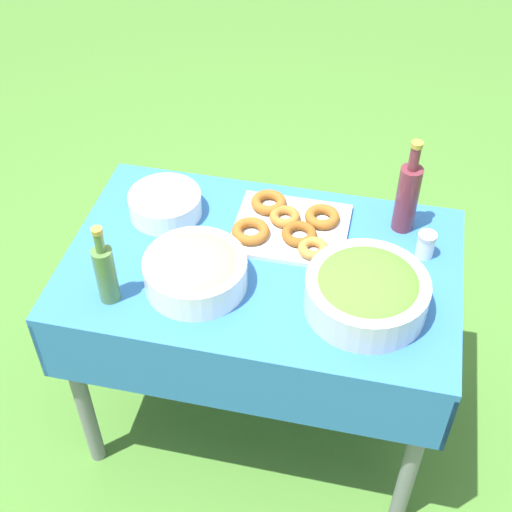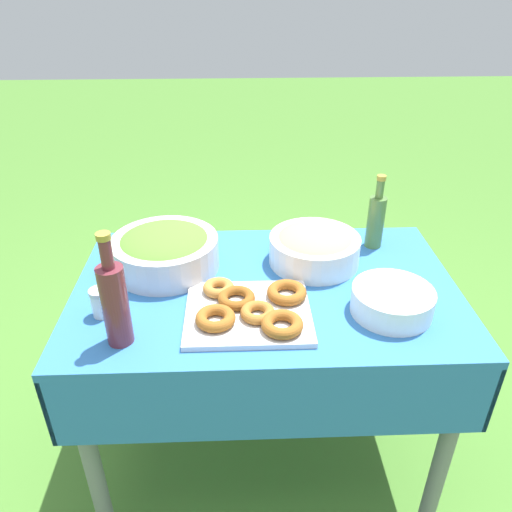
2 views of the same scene
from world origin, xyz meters
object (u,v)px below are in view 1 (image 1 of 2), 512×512
pasta_bowl (195,270)px  olive_oil_bottle (105,272)px  salad_bowl (367,291)px  plate_stack (165,204)px  wine_bottle (407,196)px  donut_platter (289,226)px

pasta_bowl → olive_oil_bottle: bearing=24.9°
salad_bowl → pasta_bowl: 0.46m
plate_stack → wine_bottle: (-0.71, -0.09, 0.08)m
olive_oil_bottle → salad_bowl: bearing=-170.5°
donut_platter → wine_bottle: 0.36m
salad_bowl → donut_platter: (0.25, -0.26, -0.04)m
pasta_bowl → plate_stack: (0.17, -0.27, -0.02)m
salad_bowl → pasta_bowl: size_ratio=1.15×
wine_bottle → pasta_bowl: bearing=34.0°
pasta_bowl → plate_stack: size_ratio=1.29×
pasta_bowl → donut_platter: size_ratio=0.83×
olive_oil_bottle → wine_bottle: size_ratio=0.82×
pasta_bowl → olive_oil_bottle: size_ratio=1.13×
donut_platter → olive_oil_bottle: (0.42, 0.37, 0.08)m
plate_stack → wine_bottle: wine_bottle is taller
salad_bowl → plate_stack: (0.64, -0.26, -0.03)m
salad_bowl → pasta_bowl: salad_bowl is taller
salad_bowl → wine_bottle: 0.36m
donut_platter → olive_oil_bottle: olive_oil_bottle is taller
salad_bowl → plate_stack: bearing=-22.0°
donut_platter → wine_bottle: size_ratio=1.12×
pasta_bowl → wine_bottle: 0.65m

